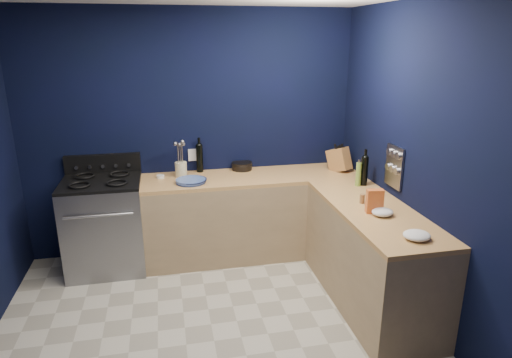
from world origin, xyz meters
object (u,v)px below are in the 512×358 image
object	(u,v)px
plate_stack	(191,181)
utensil_crock	(181,169)
knife_block	(339,160)
gas_range	(105,226)
crouton_bag	(375,201)

from	to	relation	value
plate_stack	utensil_crock	bearing A→B (deg)	108.61
knife_block	plate_stack	bearing A→B (deg)	152.53
gas_range	knife_block	distance (m)	2.56
gas_range	knife_block	size ratio (longest dim) A/B	3.76
plate_stack	utensil_crock	xyz separation A→B (m)	(-0.08, 0.24, 0.06)
plate_stack	crouton_bag	xyz separation A→B (m)	(1.44, -1.12, 0.08)
plate_stack	knife_block	bearing A→B (deg)	3.63
crouton_bag	knife_block	bearing A→B (deg)	91.00
gas_range	utensil_crock	world-z (taller)	utensil_crock
plate_stack	crouton_bag	world-z (taller)	crouton_bag
plate_stack	knife_block	xyz separation A→B (m)	(1.62, 0.10, 0.10)
gas_range	crouton_bag	distance (m)	2.67
utensil_crock	knife_block	world-z (taller)	knife_block
plate_stack	crouton_bag	distance (m)	1.83
plate_stack	knife_block	world-z (taller)	knife_block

